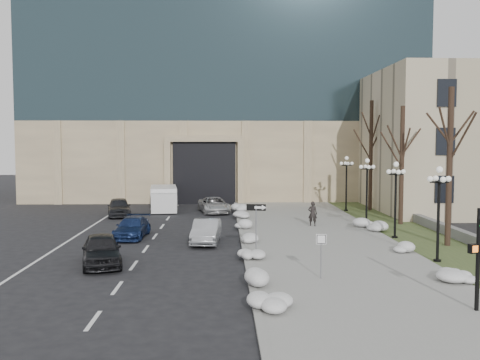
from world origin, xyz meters
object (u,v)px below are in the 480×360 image
object	(u,v)px
car_c	(132,228)
keep_sign	(321,247)
car_e	(119,207)
lamppost_a	(439,201)
car_d	(214,205)
lamppost_c	(367,182)
lamppost_d	(346,176)
pedestrian	(313,214)
box_truck	(164,199)
lamppost_b	(396,189)
traffic_signal	(477,262)
car_b	(206,231)
car_a	(102,250)
one_way_sign	(259,214)

from	to	relation	value
car_c	keep_sign	world-z (taller)	keep_sign
car_e	lamppost_a	distance (m)	25.75
car_c	car_d	xyz separation A→B (m)	(4.89, 11.73, 0.03)
lamppost_c	lamppost_d	size ratio (longest dim) A/B	1.00
pedestrian	box_truck	xyz separation A→B (m)	(-11.44, 10.09, -0.00)
car_d	lamppost_b	distance (m)	17.25
traffic_signal	box_truck	bearing A→B (deg)	96.88
car_b	box_truck	world-z (taller)	box_truck
traffic_signal	lamppost_a	world-z (taller)	lamppost_a
lamppost_a	car_c	bearing A→B (deg)	154.77
car_e	car_a	bearing A→B (deg)	-93.61
car_e	lamppost_b	xyz separation A→B (m)	(18.85, -10.88, 2.33)
pedestrian	lamppost_c	distance (m)	5.08
one_way_sign	box_truck	bearing A→B (deg)	118.98
car_c	lamppost_d	size ratio (longest dim) A/B	0.91
car_d	keep_sign	size ratio (longest dim) A/B	2.32
car_d	lamppost_d	size ratio (longest dim) A/B	0.99
car_e	traffic_signal	world-z (taller)	traffic_signal
lamppost_d	lamppost_a	bearing A→B (deg)	-90.00
lamppost_c	lamppost_d	world-z (taller)	same
car_e	lamppost_c	bearing A→B (deg)	-24.95
pedestrian	traffic_signal	distance (m)	19.07
car_d	box_truck	bearing A→B (deg)	144.31
car_a	car_e	xyz separation A→B (m)	(-2.51, 17.28, -0.01)
car_b	one_way_sign	distance (m)	5.29
lamppost_a	traffic_signal	bearing A→B (deg)	-102.92
car_c	traffic_signal	xyz separation A→B (m)	(14.39, -15.29, 1.20)
car_e	lamppost_c	world-z (taller)	lamppost_c
car_d	one_way_sign	size ratio (longest dim) A/B	1.70
one_way_sign	keep_sign	distance (m)	5.25
car_c	car_d	world-z (taller)	car_d
traffic_signal	car_b	bearing A→B (deg)	107.31
box_truck	lamppost_b	world-z (taller)	lamppost_b
lamppost_d	car_a	bearing A→B (deg)	-130.12
keep_sign	traffic_signal	size ratio (longest dim) A/B	0.55
car_a	keep_sign	xyz separation A→B (m)	(10.02, -3.29, 0.74)
car_c	lamppost_b	world-z (taller)	lamppost_b
lamppost_b	car_d	bearing A→B (deg)	131.27
car_b	box_truck	xyz separation A→B (m)	(-4.23, 15.67, 0.28)
keep_sign	lamppost_d	distance (m)	23.60
car_a	lamppost_c	xyz separation A→B (m)	(16.35, 12.89, 2.32)
car_a	lamppost_d	size ratio (longest dim) A/B	0.93
car_d	lamppost_d	world-z (taller)	lamppost_d
car_c	lamppost_d	xyz separation A→B (m)	(16.15, 11.89, 2.44)
pedestrian	box_truck	distance (m)	15.26
car_e	car_c	bearing A→B (deg)	-86.44
box_truck	keep_sign	xyz separation A→B (m)	(9.39, -24.48, 0.52)
car_a	lamppost_b	size ratio (longest dim) A/B	0.93
lamppost_d	keep_sign	bearing A→B (deg)	-105.57
keep_sign	lamppost_d	size ratio (longest dim) A/B	0.43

